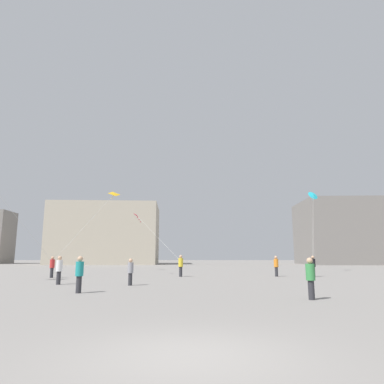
{
  "coord_description": "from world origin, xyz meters",
  "views": [
    {
      "loc": [
        0.05,
        -6.64,
        1.74
      ],
      "look_at": [
        0.0,
        15.44,
        5.8
      ],
      "focal_mm": 32.72,
      "sensor_mm": 36.0,
      "label": 1
    }
  ],
  "objects_px": {
    "person_in_yellow": "(181,265)",
    "person_in_white": "(60,269)",
    "building_centre_hall": "(108,235)",
    "kite_cyan_diamond": "(314,195)",
    "person_in_red": "(53,266)",
    "person_in_orange": "(277,265)",
    "person_in_teal": "(80,273)",
    "person_in_black": "(314,265)",
    "building_right_hall": "(352,232)",
    "kite_amber_delta": "(114,195)",
    "person_in_green": "(311,276)",
    "person_in_grey": "(131,271)",
    "kite_crimson_diamond": "(138,216)"
  },
  "relations": [
    {
      "from": "kite_cyan_diamond",
      "to": "kite_crimson_diamond",
      "type": "height_order",
      "value": "kite_cyan_diamond"
    },
    {
      "from": "person_in_black",
      "to": "person_in_white",
      "type": "relative_size",
      "value": 1.01
    },
    {
      "from": "person_in_red",
      "to": "kite_amber_delta",
      "type": "distance_m",
      "value": 15.04
    },
    {
      "from": "kite_crimson_diamond",
      "to": "building_centre_hall",
      "type": "bearing_deg",
      "value": 106.92
    },
    {
      "from": "person_in_teal",
      "to": "person_in_black",
      "type": "relative_size",
      "value": 0.98
    },
    {
      "from": "person_in_red",
      "to": "person_in_orange",
      "type": "bearing_deg",
      "value": 127.38
    },
    {
      "from": "person_in_white",
      "to": "kite_crimson_diamond",
      "type": "height_order",
      "value": "kite_crimson_diamond"
    },
    {
      "from": "person_in_black",
      "to": "person_in_red",
      "type": "xyz_separation_m",
      "value": [
        -21.92,
        -1.57,
        -0.02
      ]
    },
    {
      "from": "person_in_black",
      "to": "kite_cyan_diamond",
      "type": "height_order",
      "value": "kite_cyan_diamond"
    },
    {
      "from": "person_in_yellow",
      "to": "kite_amber_delta",
      "type": "bearing_deg",
      "value": 110.11
    },
    {
      "from": "person_in_red",
      "to": "person_in_teal",
      "type": "bearing_deg",
      "value": 58.66
    },
    {
      "from": "person_in_yellow",
      "to": "person_in_teal",
      "type": "bearing_deg",
      "value": -126.24
    },
    {
      "from": "person_in_white",
      "to": "building_centre_hall",
      "type": "xyz_separation_m",
      "value": [
        -10.72,
        56.34,
        5.54
      ]
    },
    {
      "from": "person_in_white",
      "to": "person_in_grey",
      "type": "bearing_deg",
      "value": -74.97
    },
    {
      "from": "person_in_green",
      "to": "person_in_grey",
      "type": "height_order",
      "value": "person_in_green"
    },
    {
      "from": "person_in_grey",
      "to": "kite_amber_delta",
      "type": "bearing_deg",
      "value": 85.8
    },
    {
      "from": "person_in_black",
      "to": "building_right_hall",
      "type": "relative_size",
      "value": 0.08
    },
    {
      "from": "person_in_orange",
      "to": "kite_cyan_diamond",
      "type": "bearing_deg",
      "value": -163.61
    },
    {
      "from": "person_in_yellow",
      "to": "person_in_white",
      "type": "height_order",
      "value": "person_in_yellow"
    },
    {
      "from": "person_in_red",
      "to": "person_in_white",
      "type": "height_order",
      "value": "person_in_white"
    },
    {
      "from": "person_in_orange",
      "to": "person_in_teal",
      "type": "bearing_deg",
      "value": 9.34
    },
    {
      "from": "person_in_green",
      "to": "kite_amber_delta",
      "type": "bearing_deg",
      "value": -155.61
    },
    {
      "from": "person_in_teal",
      "to": "person_in_white",
      "type": "distance_m",
      "value": 5.86
    },
    {
      "from": "building_right_hall",
      "to": "person_in_white",
      "type": "bearing_deg",
      "value": -128.49
    },
    {
      "from": "kite_amber_delta",
      "to": "kite_cyan_diamond",
      "type": "xyz_separation_m",
      "value": [
        23.96,
        -1.01,
        -0.19
      ]
    },
    {
      "from": "person_in_red",
      "to": "person_in_grey",
      "type": "distance_m",
      "value": 10.79
    },
    {
      "from": "person_in_red",
      "to": "building_right_hall",
      "type": "relative_size",
      "value": 0.08
    },
    {
      "from": "person_in_green",
      "to": "person_in_red",
      "type": "bearing_deg",
      "value": -135.37
    },
    {
      "from": "building_right_hall",
      "to": "person_in_black",
      "type": "bearing_deg",
      "value": -118.02
    },
    {
      "from": "person_in_black",
      "to": "building_right_hall",
      "type": "bearing_deg",
      "value": 83.09
    },
    {
      "from": "person_in_green",
      "to": "kite_crimson_diamond",
      "type": "height_order",
      "value": "kite_crimson_diamond"
    },
    {
      "from": "kite_crimson_diamond",
      "to": "building_centre_hall",
      "type": "distance_m",
      "value": 47.13
    },
    {
      "from": "person_in_teal",
      "to": "person_in_grey",
      "type": "bearing_deg",
      "value": -109.26
    },
    {
      "from": "person_in_white",
      "to": "person_in_black",
      "type": "bearing_deg",
      "value": -42.28
    },
    {
      "from": "kite_cyan_diamond",
      "to": "kite_crimson_diamond",
      "type": "distance_m",
      "value": 21.19
    },
    {
      "from": "person_in_black",
      "to": "person_in_yellow",
      "type": "distance_m",
      "value": 11.44
    },
    {
      "from": "building_centre_hall",
      "to": "kite_cyan_diamond",
      "type": "bearing_deg",
      "value": -48.65
    },
    {
      "from": "kite_cyan_diamond",
      "to": "building_right_hall",
      "type": "relative_size",
      "value": 0.49
    },
    {
      "from": "person_in_white",
      "to": "kite_amber_delta",
      "type": "xyz_separation_m",
      "value": [
        -1.28,
        19.41,
        8.05
      ]
    },
    {
      "from": "person_in_teal",
      "to": "kite_crimson_diamond",
      "type": "xyz_separation_m",
      "value": [
        0.1,
        16.36,
        4.61
      ]
    },
    {
      "from": "person_in_teal",
      "to": "person_in_green",
      "type": "distance_m",
      "value": 10.61
    },
    {
      "from": "building_centre_hall",
      "to": "person_in_red",
      "type": "bearing_deg",
      "value": -81.28
    },
    {
      "from": "person_in_red",
      "to": "building_right_hall",
      "type": "bearing_deg",
      "value": 167.61
    },
    {
      "from": "building_centre_hall",
      "to": "building_right_hall",
      "type": "relative_size",
      "value": 1.06
    },
    {
      "from": "person_in_white",
      "to": "person_in_yellow",
      "type": "bearing_deg",
      "value": -17.64
    },
    {
      "from": "kite_amber_delta",
      "to": "kite_crimson_diamond",
      "type": "xyz_separation_m",
      "value": [
        4.27,
        -8.15,
        -3.44
      ]
    },
    {
      "from": "person_in_yellow",
      "to": "building_centre_hall",
      "type": "height_order",
      "value": "building_centre_hall"
    },
    {
      "from": "person_in_orange",
      "to": "building_centre_hall",
      "type": "distance_m",
      "value": 54.78
    },
    {
      "from": "person_in_red",
      "to": "person_in_yellow",
      "type": "bearing_deg",
      "value": 130.24
    },
    {
      "from": "building_centre_hall",
      "to": "kite_crimson_diamond",
      "type": "bearing_deg",
      "value": -73.08
    }
  ]
}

